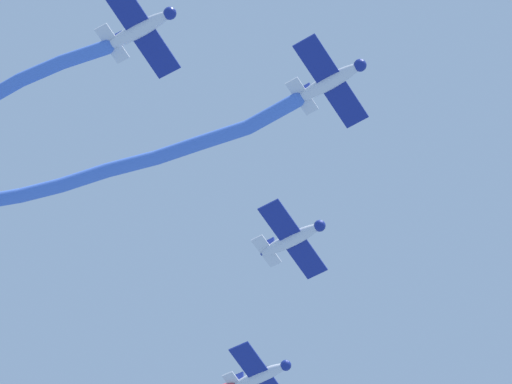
{
  "coord_description": "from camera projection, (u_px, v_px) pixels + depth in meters",
  "views": [
    {
      "loc": [
        7.96,
        -29.0,
        2.88
      ],
      "look_at": [
        -2.6,
        6.36,
        60.19
      ],
      "focal_mm": 82.56,
      "sensor_mm": 36.0,
      "label": 1
    }
  ],
  "objects": [
    {
      "name": "smoke_trail_lead",
      "position": [
        113.0,
        166.0,
        66.36
      ],
      "size": [
        22.81,
        1.87,
        1.96
      ],
      "color": "#4C75DB"
    },
    {
      "name": "airplane_left_wing",
      "position": [
        293.0,
        239.0,
        69.96
      ],
      "size": [
        4.65,
        6.11,
        1.51
      ],
      "rotation": [
        0.0,
        0.0,
        6.03
      ],
      "color": "silver"
    },
    {
      "name": "airplane_slot",
      "position": [
        260.0,
        376.0,
        75.41
      ],
      "size": [
        4.64,
        6.11,
        1.51
      ],
      "rotation": [
        0.0,
        0.0,
        6.07
      ],
      "color": "silver"
    },
    {
      "name": "airplane_lead",
      "position": [
        331.0,
        81.0,
        64.26
      ],
      "size": [
        4.66,
        6.1,
        1.51
      ],
      "rotation": [
        0.0,
        0.0,
        6.02
      ],
      "color": "silver"
    },
    {
      "name": "airplane_right_wing",
      "position": [
        140.0,
        29.0,
        62.9
      ],
      "size": [
        4.64,
        6.11,
        1.51
      ],
      "rotation": [
        0.0,
        0.0,
        6.06
      ],
      "color": "silver"
    }
  ]
}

